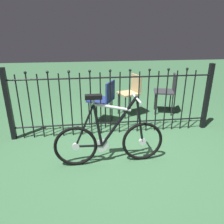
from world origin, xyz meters
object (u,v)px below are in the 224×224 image
object	(u,v)px
bicycle	(110,140)
chair_navy	(104,98)
chair_tan	(132,91)
chair_charcoal	(168,89)

from	to	relation	value
bicycle	chair_navy	xyz separation A→B (m)	(0.06, 1.28, 0.17)
bicycle	chair_navy	size ratio (longest dim) A/B	1.74
chair_navy	chair_tan	xyz separation A→B (m)	(0.59, 0.38, 0.01)
bicycle	chair_charcoal	distance (m)	2.20
chair_navy	chair_tan	distance (m)	0.70
chair_tan	chair_navy	bearing A→B (deg)	-146.90
chair_navy	chair_tan	bearing A→B (deg)	33.10
chair_navy	chair_charcoal	xyz separation A→B (m)	(1.36, 0.39, 0.01)
chair_charcoal	chair_tan	bearing A→B (deg)	-179.51
bicycle	chair_navy	bearing A→B (deg)	87.22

